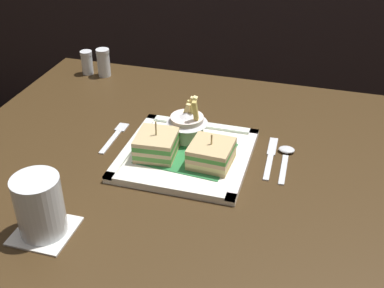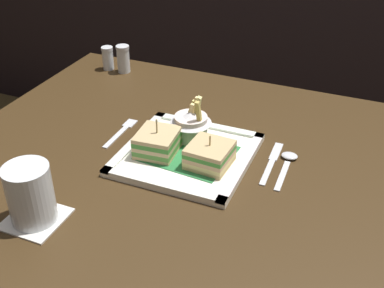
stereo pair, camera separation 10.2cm
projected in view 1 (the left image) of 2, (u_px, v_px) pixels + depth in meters
name	position (u px, v px, depth m)	size (l,w,h in m)	color
dining_table	(197.00, 204.00, 1.10)	(1.09, 0.88, 0.77)	#3A2814
square_plate	(186.00, 155.00, 1.05)	(0.27, 0.27, 0.02)	white
sandwich_half_left	(157.00, 145.00, 1.03)	(0.09, 0.09, 0.08)	tan
sandwich_half_right	(211.00, 154.00, 1.00)	(0.09, 0.09, 0.07)	tan
fries_cup	(187.00, 123.00, 1.08)	(0.09, 0.09, 0.10)	silver
drink_coaster	(45.00, 231.00, 0.85)	(0.10, 0.10, 0.00)	silver
water_glass	(40.00, 208.00, 0.83)	(0.08, 0.08, 0.11)	silver
fork	(115.00, 136.00, 1.12)	(0.02, 0.14, 0.00)	silver
knife	(271.00, 156.00, 1.05)	(0.02, 0.16, 0.00)	silver
spoon	(286.00, 155.00, 1.05)	(0.04, 0.14, 0.01)	silver
salt_shaker	(87.00, 64.00, 1.41)	(0.03, 0.03, 0.07)	silver
pepper_shaker	(104.00, 64.00, 1.39)	(0.04, 0.04, 0.08)	silver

